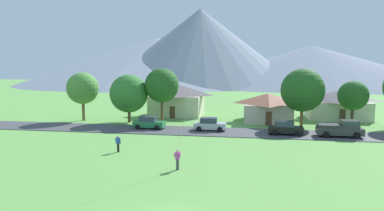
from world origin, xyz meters
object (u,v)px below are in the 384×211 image
(tree_near_left, at_px, (83,88))
(tree_far_right, at_px, (353,96))
(tree_right_of_center, at_px, (162,85))
(house_right_center, at_px, (337,104))
(parked_car_silver_mid_east, at_px, (210,124))
(tree_near_right, at_px, (303,90))
(parked_car_black_east_end, at_px, (285,128))
(house_leftmost, at_px, (177,99))
(watcher_person, at_px, (118,143))
(tree_center, at_px, (129,94))
(parked_car_green_west_end, at_px, (149,123))
(pickup_truck_charcoal_west_side, at_px, (341,129))
(house_left_center, at_px, (268,107))

(tree_near_left, xyz_separation_m, tree_far_right, (40.19, 1.15, -0.69))
(tree_right_of_center, relative_size, tree_far_right, 1.27)
(house_right_center, xyz_separation_m, tree_far_right, (0.29, -7.61, 2.04))
(tree_right_of_center, distance_m, parked_car_silver_mid_east, 10.80)
(tree_near_right, distance_m, parked_car_black_east_end, 8.25)
(house_leftmost, bearing_deg, tree_near_right, -22.95)
(tree_near_right, height_order, watcher_person, tree_near_right)
(tree_near_left, height_order, tree_right_of_center, tree_right_of_center)
(tree_center, relative_size, parked_car_green_west_end, 1.72)
(tree_near_left, distance_m, tree_center, 7.78)
(tree_center, bearing_deg, watcher_person, -73.16)
(tree_far_right, xyz_separation_m, parked_car_black_east_end, (-9.88, -7.85, -3.54))
(tree_far_right, relative_size, parked_car_green_west_end, 1.53)
(tree_near_right, relative_size, parked_car_silver_mid_east, 1.93)
(tree_near_right, relative_size, tree_far_right, 1.26)
(tree_near_right, height_order, parked_car_silver_mid_east, tree_near_right)
(house_leftmost, distance_m, tree_near_right, 21.63)
(parked_car_black_east_end, bearing_deg, parked_car_green_west_end, 176.30)
(tree_near_right, bearing_deg, parked_car_green_west_end, -165.68)
(tree_near_left, height_order, pickup_truck_charcoal_west_side, tree_near_left)
(house_right_center, height_order, parked_car_silver_mid_east, house_right_center)
(parked_car_black_east_end, bearing_deg, house_right_center, 58.20)
(house_right_center, relative_size, pickup_truck_charcoal_west_side, 1.91)
(parked_car_silver_mid_east, bearing_deg, tree_right_of_center, 145.16)
(tree_right_of_center, bearing_deg, tree_near_right, -0.77)
(house_right_center, relative_size, tree_center, 1.37)
(tree_center, height_order, parked_car_green_west_end, tree_center)
(tree_near_left, relative_size, watcher_person, 4.53)
(house_left_center, height_order, parked_car_silver_mid_east, house_left_center)
(tree_near_left, xyz_separation_m, parked_car_green_west_end, (12.42, -5.54, -4.22))
(house_right_center, xyz_separation_m, parked_car_silver_mid_east, (-19.17, -14.27, -1.49))
(house_left_center, relative_size, tree_near_left, 1.09)
(parked_car_silver_mid_east, xyz_separation_m, watcher_person, (-7.55, -12.94, 0.01))
(tree_right_of_center, xyz_separation_m, pickup_truck_charcoal_west_side, (23.97, -6.98, -4.60))
(tree_right_of_center, height_order, pickup_truck_charcoal_west_side, tree_right_of_center)
(pickup_truck_charcoal_west_side, bearing_deg, tree_near_right, 118.41)
(tree_far_right, bearing_deg, tree_center, -177.21)
(house_right_center, bearing_deg, house_leftmost, -178.64)
(watcher_person, bearing_deg, parked_car_black_east_end, 34.45)
(watcher_person, bearing_deg, house_left_center, 55.58)
(house_leftmost, xyz_separation_m, house_left_center, (15.29, -4.05, -0.58))
(house_right_center, height_order, parked_car_black_east_end, house_right_center)
(tree_near_right, bearing_deg, tree_near_left, 179.56)
(house_left_center, relative_size, watcher_person, 4.95)
(tree_far_right, bearing_deg, pickup_truck_charcoal_west_side, -112.89)
(tree_right_of_center, xyz_separation_m, tree_near_right, (20.35, -0.27, -0.48))
(parked_car_green_west_end, bearing_deg, watcher_person, -86.59)
(parked_car_silver_mid_east, bearing_deg, tree_near_right, 22.98)
(tree_right_of_center, relative_size, parked_car_silver_mid_east, 1.94)
(tree_right_of_center, relative_size, parked_car_black_east_end, 1.95)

